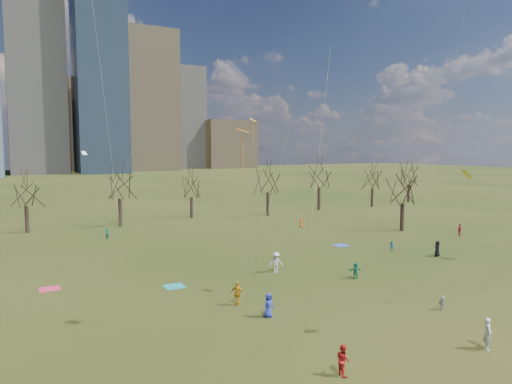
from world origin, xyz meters
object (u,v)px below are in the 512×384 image
person_1 (488,334)px  person_4 (238,293)px  blanket_navy (341,245)px  blanket_teal (174,286)px  person_0 (269,305)px  person_2 (343,360)px  blanket_crimson (50,289)px

person_1 → person_4: person_1 is taller
blanket_navy → person_4: person_4 is taller
blanket_teal → person_0: person_0 is taller
blanket_navy → person_0: bearing=-140.4°
person_0 → person_4: 3.18m
person_1 → person_2: 9.08m
blanket_crimson → person_1: person_1 is taller
blanket_navy → blanket_crimson: size_ratio=1.00×
blanket_navy → person_1: person_1 is taller
person_0 → person_2: bearing=-106.9°
person_4 → blanket_crimson: bearing=9.5°
blanket_teal → blanket_navy: (22.13, 6.05, 0.00)m
person_2 → blanket_teal: bearing=15.5°
person_2 → person_1: bearing=-92.7°
person_4 → blanket_navy: bearing=-95.3°
person_0 → person_2: 8.52m
blanket_crimson → blanket_teal: bearing=-24.7°
blanket_teal → person_4: 6.99m
blanket_navy → person_2: 31.00m
blanket_navy → person_0: size_ratio=0.99×
blanket_crimson → person_0: (12.26, -13.65, 0.79)m
person_1 → blanket_navy: bearing=17.3°
person_0 → person_1: size_ratio=0.89×
blanket_teal → person_4: bearing=-68.4°
blanket_teal → person_2: bearing=-81.7°
blanket_navy → person_1: 27.75m
person_1 → person_2: size_ratio=1.16×
blanket_teal → blanket_navy: same height
blanket_navy → person_2: bearing=-129.0°
blanket_teal → person_2: (2.62, -18.03, 0.77)m
blanket_teal → blanket_crimson: 9.84m
person_1 → blanket_crimson: bearing=80.5°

